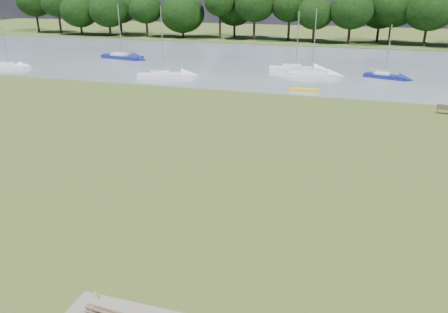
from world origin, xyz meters
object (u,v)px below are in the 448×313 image
(riverbank_bench, at_px, (445,109))
(sailboat_3, at_px, (312,73))
(sailboat_5, at_px, (295,68))
(sailboat_0, at_px, (8,65))
(kayak, at_px, (305,90))
(sailboat_6, at_px, (163,74))
(sailboat_4, at_px, (122,56))
(sailboat_1, at_px, (385,75))

(riverbank_bench, distance_m, sailboat_3, 19.77)
(riverbank_bench, xyz_separation_m, sailboat_5, (-16.12, 16.96, 0.10))
(riverbank_bench, height_order, sailboat_5, sailboat_5)
(riverbank_bench, distance_m, sailboat_0, 56.16)
(riverbank_bench, relative_size, sailboat_3, 0.18)
(riverbank_bench, distance_m, kayak, 14.30)
(sailboat_3, relative_size, sailboat_6, 0.95)
(kayak, height_order, sailboat_4, sailboat_4)
(kayak, xyz_separation_m, sailboat_4, (-30.74, 14.51, 0.33))
(riverbank_bench, relative_size, sailboat_4, 0.18)
(sailboat_1, height_order, sailboat_3, sailboat_3)
(kayak, xyz_separation_m, sailboat_6, (-18.21, 2.76, 0.27))
(sailboat_1, height_order, sailboat_4, sailboat_4)
(sailboat_6, bearing_deg, kayak, -31.27)
(kayak, distance_m, sailboat_4, 34.00)
(sailboat_0, relative_size, sailboat_3, 0.83)
(sailboat_4, bearing_deg, sailboat_6, -33.59)
(sailboat_0, relative_size, sailboat_1, 1.05)
(sailboat_1, bearing_deg, sailboat_6, -146.91)
(sailboat_1, relative_size, sailboat_6, 0.75)
(riverbank_bench, distance_m, sailboat_1, 16.16)
(riverbank_bench, relative_size, sailboat_1, 0.23)
(riverbank_bench, xyz_separation_m, sailboat_4, (-44.06, 19.72, 0.09))
(kayak, relative_size, sailboat_4, 0.39)
(sailboat_5, bearing_deg, sailboat_6, -157.64)
(sailboat_3, bearing_deg, riverbank_bench, -52.40)
(sailboat_0, distance_m, sailboat_3, 42.43)
(sailboat_1, xyz_separation_m, sailboat_3, (-8.95, -1.15, -0.01))
(kayak, bearing_deg, sailboat_5, 101.35)
(sailboat_0, distance_m, sailboat_6, 24.07)
(kayak, xyz_separation_m, sailboat_3, (-0.32, 9.10, 0.26))
(riverbank_bench, bearing_deg, kayak, 169.89)
(sailboat_3, distance_m, sailboat_5, 3.64)
(sailboat_1, bearing_deg, kayak, -112.59)
(sailboat_0, xyz_separation_m, sailboat_5, (39.46, 8.96, 0.11))
(riverbank_bench, xyz_separation_m, sailboat_3, (-13.63, 14.31, 0.02))
(sailboat_6, bearing_deg, sailboat_4, 114.20)
(sailboat_6, bearing_deg, sailboat_0, 157.28)
(sailboat_5, bearing_deg, sailboat_0, -175.12)
(riverbank_bench, bearing_deg, sailboat_6, 177.07)
(sailboat_1, bearing_deg, riverbank_bench, -55.65)
(sailboat_6, bearing_deg, sailboat_5, 7.63)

